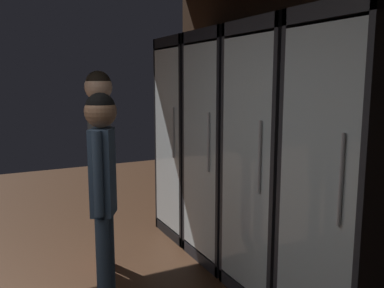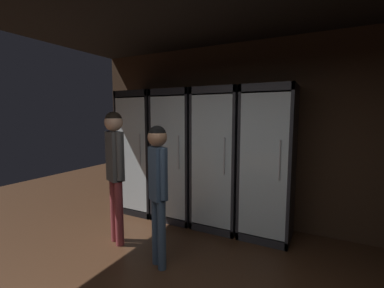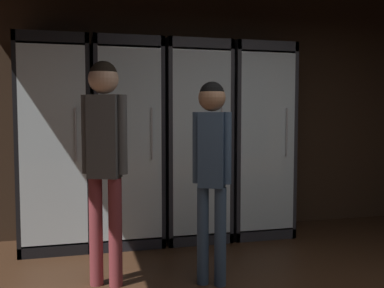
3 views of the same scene
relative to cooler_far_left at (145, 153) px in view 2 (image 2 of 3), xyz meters
The scene contains 7 objects.
wall_back 2.07m from the cooler_far_left, ahead, with size 6.00×0.06×2.80m, color #382619.
cooler_far_left is the anchor object (origin of this frame).
cooler_left 0.72m from the cooler_far_left, ahead, with size 0.68×0.67×2.10m.
cooler_center 1.43m from the cooler_far_left, ahead, with size 0.68×0.67×2.10m.
cooler_right 2.15m from the cooler_far_left, ahead, with size 0.68×0.67×2.10m.
shopper_near 1.24m from the cooler_far_left, 70.00° to the right, with size 0.34×0.24×1.75m.
shopper_far 1.83m from the cooler_far_left, 47.83° to the right, with size 0.28×0.22×1.59m.
Camera 2 is at (0.82, -0.93, 1.71)m, focal length 24.18 mm.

